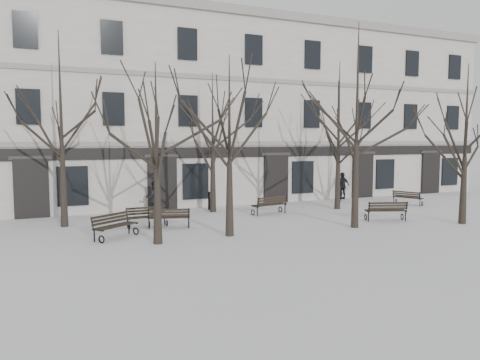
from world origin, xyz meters
TOP-DOWN VIEW (x-y plane):
  - ground at (0.00, 0.00)m, footprint 100.00×100.00m
  - building at (0.00, 12.96)m, footprint 40.40×10.20m
  - tree_0 at (-5.79, -0.10)m, footprint 4.63×4.63m
  - tree_1 at (-2.83, 0.11)m, footprint 4.98×4.98m
  - tree_2 at (2.87, -0.47)m, footprint 6.15×6.15m
  - tree_3 at (7.94, -1.73)m, footprint 5.04×5.04m
  - tree_4 at (-8.72, 4.92)m, footprint 5.95×5.95m
  - tree_5 at (-1.24, 6.16)m, footprint 5.11×5.11m
  - tree_6 at (5.46, 4.39)m, footprint 5.63×5.63m
  - bench_0 at (-7.09, 1.53)m, footprint 1.93×1.63m
  - bench_1 at (-4.61, 2.64)m, footprint 1.88×1.12m
  - bench_2 at (5.23, 0.23)m, footprint 1.98×1.27m
  - bench_3 at (-5.41, 3.37)m, footprint 1.77×0.68m
  - bench_4 at (1.14, 4.20)m, footprint 1.98×1.02m
  - bench_5 at (10.12, 3.97)m, footprint 1.19×1.74m
  - bollard_a at (-1.20, 6.86)m, footprint 0.13×0.13m
  - bollard_b at (7.28, 6.66)m, footprint 0.13×0.13m
  - pedestrian_b at (-4.28, 6.73)m, footprint 0.85×0.67m
  - pedestrian_c at (8.25, 7.70)m, footprint 1.03×0.45m

SIDE VIEW (x-z plane):
  - ground at x=0.00m, z-range 0.00..0.00m
  - pedestrian_b at x=-4.28m, z-range -0.85..0.85m
  - pedestrian_c at x=8.25m, z-range -0.87..0.87m
  - bench_5 at x=10.12m, z-range 0.04..0.87m
  - bench_3 at x=-5.41m, z-range 0.04..0.92m
  - bench_1 at x=-4.61m, z-range 0.04..0.94m
  - bench_2 at x=5.23m, z-range 0.04..0.99m
  - bench_4 at x=1.14m, z-range 0.04..1.00m
  - bench_0 at x=-7.09m, z-range 0.04..1.00m
  - bollard_b at x=7.28m, z-range 0.03..1.03m
  - bollard_a at x=-1.20m, z-range 0.04..1.04m
  - tree_0 at x=-5.79m, z-range 0.83..7.45m
  - tree_1 at x=-2.83m, z-range 0.89..8.00m
  - tree_3 at x=7.94m, z-range 0.90..8.10m
  - tree_5 at x=-1.24m, z-range 0.91..8.22m
  - tree_6 at x=5.46m, z-range 1.01..9.04m
  - tree_4 at x=-8.72m, z-range 1.07..9.57m
  - tree_2 at x=2.87m, z-range 1.10..9.89m
  - building at x=0.00m, z-range -0.18..11.22m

